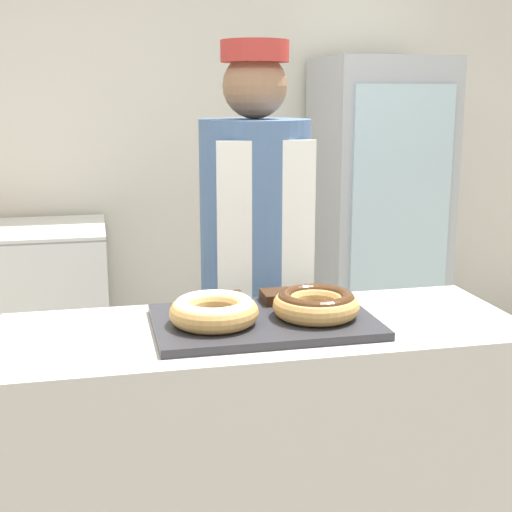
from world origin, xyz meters
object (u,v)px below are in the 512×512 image
at_px(serving_tray, 264,322).
at_px(donut_chocolate_glaze, 316,303).
at_px(donut_light_glaze, 214,310).
at_px(beverage_fridge, 376,220).
at_px(brownie_back_left, 227,300).
at_px(brownie_back_right, 278,297).
at_px(baker_person, 255,272).

distance_m(serving_tray, donut_chocolate_glaze, 0.16).
height_order(donut_light_glaze, beverage_fridge, beverage_fridge).
bearing_deg(brownie_back_left, brownie_back_right, 0.00).
xyz_separation_m(brownie_back_left, baker_person, (0.19, 0.45, -0.04)).
height_order(donut_chocolate_glaze, beverage_fridge, beverage_fridge).
xyz_separation_m(donut_light_glaze, baker_person, (0.25, 0.62, -0.06)).
xyz_separation_m(donut_light_glaze, brownie_back_right, (0.23, 0.17, -0.02)).
relative_size(donut_chocolate_glaze, brownie_back_left, 2.46).
height_order(donut_chocolate_glaze, brownie_back_right, donut_chocolate_glaze).
bearing_deg(serving_tray, baker_person, 79.69).
relative_size(brownie_back_left, baker_person, 0.06).
bearing_deg(brownie_back_left, beverage_fridge, 54.83).
distance_m(serving_tray, donut_light_glaze, 0.16).
distance_m(serving_tray, brownie_back_right, 0.17).
distance_m(brownie_back_left, beverage_fridge, 1.95).
bearing_deg(baker_person, brownie_back_right, -93.56).
xyz_separation_m(brownie_back_left, beverage_fridge, (1.12, 1.60, -0.08)).
height_order(baker_person, beverage_fridge, beverage_fridge).
distance_m(donut_light_glaze, donut_chocolate_glaze, 0.29).
distance_m(donut_chocolate_glaze, beverage_fridge, 1.98).
bearing_deg(beverage_fridge, brownie_back_right, -121.16).
bearing_deg(donut_chocolate_glaze, beverage_fridge, 63.00).
bearing_deg(baker_person, brownie_back_left, -112.71).
height_order(donut_chocolate_glaze, brownie_back_left, donut_chocolate_glaze).
bearing_deg(baker_person, donut_chocolate_glaze, -86.46).
distance_m(donut_light_glaze, brownie_back_left, 0.18).
bearing_deg(brownie_back_right, serving_tray, -118.95).
relative_size(serving_tray, baker_person, 0.36).
relative_size(serving_tray, donut_chocolate_glaze, 2.51).
bearing_deg(serving_tray, beverage_fridge, 59.02).
distance_m(brownie_back_right, beverage_fridge, 1.87).
relative_size(baker_person, beverage_fridge, 1.00).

